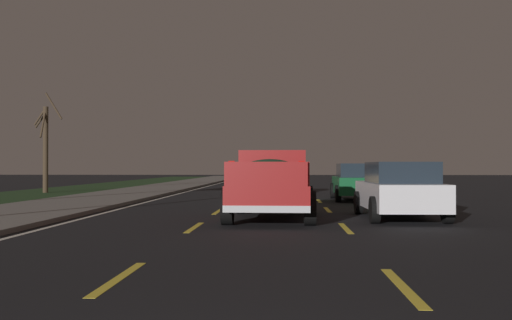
{
  "coord_description": "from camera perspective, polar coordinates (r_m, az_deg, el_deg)",
  "views": [
    {
      "loc": [
        -2.87,
        -0.36,
        1.42
      ],
      "look_at": [
        13.39,
        0.42,
        1.59
      ],
      "focal_mm": 42.74,
      "sensor_mm": 36.0,
      "label": 1
    }
  ],
  "objects": [
    {
      "name": "pickup_truck",
      "position": [
        16.59,
        1.49,
        -2.13
      ],
      "size": [
        5.47,
        2.36,
        1.87
      ],
      "color": "maroon",
      "rests_on": "ground"
    },
    {
      "name": "lane_markings",
      "position": [
        33.48,
        -3.19,
        -3.03
      ],
      "size": [
        108.0,
        7.04,
        0.01
      ],
      "color": "yellow",
      "rests_on": "ground"
    },
    {
      "name": "sedan_white",
      "position": [
        17.02,
        13.28,
        -2.74
      ],
      "size": [
        4.42,
        2.06,
        1.54
      ],
      "color": "silver",
      "rests_on": "ground"
    },
    {
      "name": "bare_tree_far",
      "position": [
        34.88,
        -19.1,
        1.32
      ],
      "size": [
        1.29,
        1.65,
        5.44
      ],
      "color": "#423323",
      "rests_on": "ground"
    },
    {
      "name": "sidewalk_shoulder",
      "position": [
        30.91,
        -11.92,
        -3.12
      ],
      "size": [
        108.0,
        4.0,
        0.12
      ],
      "primitive_type": "cube",
      "color": "slate",
      "rests_on": "ground"
    },
    {
      "name": "sedan_tan",
      "position": [
        31.94,
        1.74,
        -1.75
      ],
      "size": [
        4.42,
        2.05,
        1.54
      ],
      "color": "#9E845B",
      "rests_on": "ground"
    },
    {
      "name": "ground",
      "position": [
        29.91,
        2.04,
        -3.33
      ],
      "size": [
        144.0,
        144.0,
        0.0
      ],
      "primitive_type": "plane",
      "color": "black"
    },
    {
      "name": "grass_verge",
      "position": [
        32.53,
        -20.49,
        -3.07
      ],
      "size": [
        108.0,
        6.0,
        0.01
      ],
      "primitive_type": "cube",
      "color": "#1E3819",
      "rests_on": "ground"
    },
    {
      "name": "sedan_green",
      "position": [
        25.92,
        9.43,
        -2.01
      ],
      "size": [
        4.42,
        2.06,
        1.54
      ],
      "color": "#14592D",
      "rests_on": "ground"
    }
  ]
}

